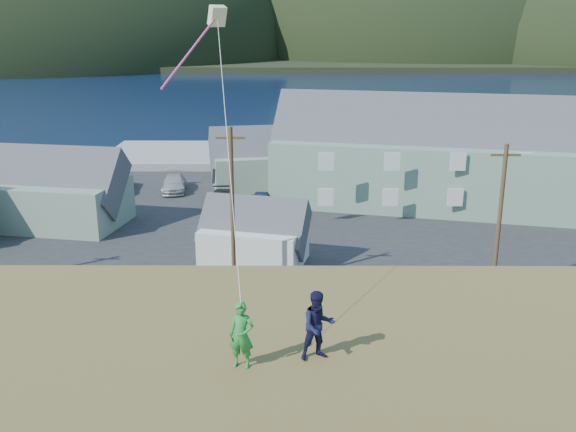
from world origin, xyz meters
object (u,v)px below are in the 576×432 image
object	(u,v)px
wharf	(222,155)
shed_palegreen_far	(266,160)
kite_flyer_green	(241,335)
kite_flyer_navy	(318,326)
lodge	(468,156)
shed_palegreen_near	(57,191)
shed_white	(254,234)

from	to	relation	value
wharf	shed_palegreen_far	world-z (taller)	shed_palegreen_far
kite_flyer_green	kite_flyer_navy	bearing A→B (deg)	23.66
wharf	kite_flyer_green	size ratio (longest dim) A/B	16.01
lodge	shed_palegreen_far	bearing A→B (deg)	171.29
shed_palegreen_near	kite_flyer_navy	xyz separation A→B (m)	(18.44, -33.12, 5.29)
wharf	shed_palegreen_near	distance (m)	27.50
shed_palegreen_near	kite_flyer_navy	size ratio (longest dim) A/B	6.42
shed_palegreen_far	lodge	bearing A→B (deg)	-32.81
wharf	shed_white	bearing A→B (deg)	-80.65
wharf	kite_flyer_navy	bearing A→B (deg)	-81.70
lodge	wharf	bearing A→B (deg)	151.63
shed_palegreen_near	kite_flyer_navy	bearing A→B (deg)	-50.60
kite_flyer_navy	shed_palegreen_near	bearing A→B (deg)	101.64
shed_palegreen_far	kite_flyer_navy	world-z (taller)	kite_flyer_navy
wharf	kite_flyer_navy	size ratio (longest dim) A/B	15.05
shed_white	kite_flyer_green	world-z (taller)	kite_flyer_green
wharf	shed_palegreen_far	distance (m)	14.54
lodge	shed_white	distance (m)	21.94
wharf	shed_palegreen_far	xyz separation A→B (m)	(5.58, -13.24, 2.24)
lodge	kite_flyer_navy	world-z (taller)	lodge
shed_palegreen_far	shed_white	bearing A→B (deg)	-100.81
shed_white	wharf	bearing A→B (deg)	113.40
shed_palegreen_far	kite_flyer_green	size ratio (longest dim) A/B	7.00
kite_flyer_green	kite_flyer_navy	xyz separation A→B (m)	(1.80, 0.40, 0.05)
wharf	shed_white	size ratio (longest dim) A/B	3.42
lodge	shed_palegreen_far	xyz separation A→B (m)	(-17.00, 6.89, -1.70)
kite_flyer_green	shed_palegreen_near	bearing A→B (deg)	127.54
wharf	shed_white	world-z (taller)	shed_white
lodge	kite_flyer_green	world-z (taller)	lodge
shed_palegreen_near	kite_flyer_green	xyz separation A→B (m)	(16.64, -33.52, 5.24)
kite_flyer_green	shed_white	bearing A→B (deg)	103.84
wharf	kite_flyer_green	bearing A→B (deg)	-83.47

